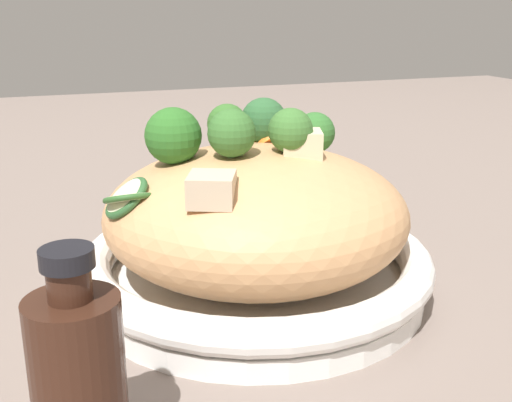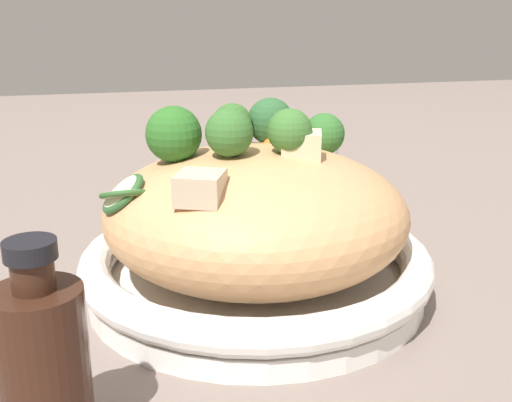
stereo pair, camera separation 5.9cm
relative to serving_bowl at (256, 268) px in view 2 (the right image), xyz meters
The scene contains 9 objects.
ground_plane 0.03m from the serving_bowl, ahead, with size 3.00×3.00×0.00m, color slate.
serving_bowl is the anchor object (origin of this frame).
noodle_heap 0.06m from the serving_bowl, 74.31° to the right, with size 0.28×0.28×0.12m.
broccoli_florets 0.13m from the serving_bowl, 86.68° to the right, with size 0.21×0.13×0.07m.
carrot_coins 0.12m from the serving_bowl, 132.03° to the right, with size 0.04×0.06×0.03m.
zucchini_slices 0.15m from the serving_bowl, ahead, with size 0.05×0.05×0.03m.
chicken_chunks 0.12m from the serving_bowl, 74.52° to the left, with size 0.15×0.10×0.04m.
soy_sauce_bottle 0.26m from the serving_bowl, 46.43° to the left, with size 0.06×0.06×0.14m.
drinking_glass 0.32m from the serving_bowl, 118.31° to the right, with size 0.07×0.07×0.09m.
Camera 2 is at (0.14, 0.55, 0.27)m, focal length 44.59 mm.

